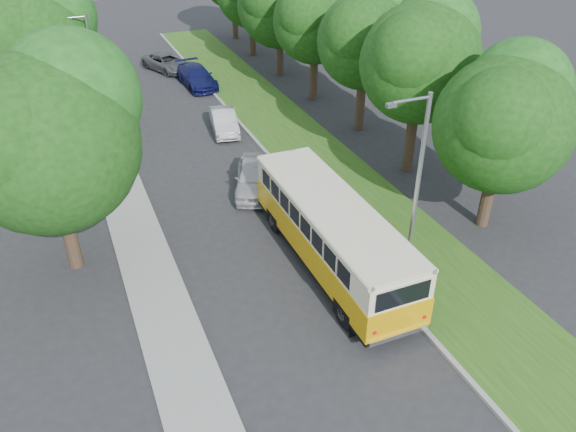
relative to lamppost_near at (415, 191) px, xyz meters
name	(u,v)px	position (x,y,z in m)	size (l,w,h in m)	color
ground	(279,277)	(-4.21, 2.50, -4.37)	(120.00, 120.00, 0.00)	#28282B
curb	(309,200)	(-0.61, 7.50, -4.29)	(0.20, 70.00, 0.15)	gray
grass_verge	(351,191)	(1.74, 7.50, -4.30)	(4.50, 70.00, 0.13)	#275316
sidewalk	(138,237)	(-9.01, 7.50, -4.31)	(2.20, 70.00, 0.12)	gray
treeline	(217,22)	(-1.06, 20.49, 1.56)	(24.27, 41.91, 9.46)	#332319
lamppost_near	(415,191)	(0.00, 0.00, 0.00)	(1.71, 0.16, 8.00)	gray
lamppost_far	(95,76)	(-8.91, 18.50, -0.25)	(1.71, 0.16, 7.50)	gray
warning_sign	(116,142)	(-8.71, 14.48, -2.66)	(0.56, 0.10, 2.50)	gray
vintage_bus	(332,235)	(-1.97, 2.39, -2.83)	(2.67, 10.38, 3.08)	#EAA707
car_silver	(254,177)	(-2.72, 9.64, -3.60)	(1.82, 4.52, 1.54)	silver
car_white	(224,121)	(-1.87, 17.42, -3.69)	(1.44, 4.13, 1.36)	silver
car_blue	(197,77)	(-1.21, 26.39, -3.63)	(2.08, 5.11, 1.48)	#131653
car_grey	(167,63)	(-2.45, 31.02, -3.71)	(2.19, 4.74, 1.32)	#54575B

